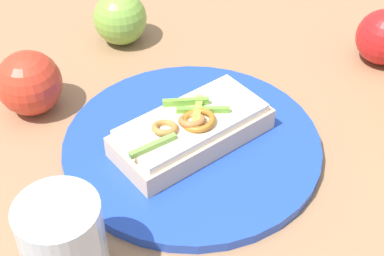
# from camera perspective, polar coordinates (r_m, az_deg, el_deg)

# --- Properties ---
(ground_plane) EXTENTS (2.00, 2.00, 0.00)m
(ground_plane) POSITION_cam_1_polar(r_m,az_deg,el_deg) (0.66, -0.00, -2.11)
(ground_plane) COLOR #976E4C
(ground_plane) RESTS_ON ground
(plate) EXTENTS (0.30, 0.30, 0.01)m
(plate) POSITION_cam_1_polar(r_m,az_deg,el_deg) (0.66, -0.00, -1.71)
(plate) COLOR blue
(plate) RESTS_ON ground_plane
(sandwich) EXTENTS (0.09, 0.18, 0.05)m
(sandwich) POSITION_cam_1_polar(r_m,az_deg,el_deg) (0.64, -0.03, -0.13)
(sandwich) COLOR beige
(sandwich) RESTS_ON plate
(apple_2) EXTENTS (0.09, 0.09, 0.08)m
(apple_2) POSITION_cam_1_polar(r_m,az_deg,el_deg) (0.82, 18.61, 8.60)
(apple_2) COLOR red
(apple_2) RESTS_ON ground_plane
(apple_3) EXTENTS (0.11, 0.11, 0.08)m
(apple_3) POSITION_cam_1_polar(r_m,az_deg,el_deg) (0.72, -15.94, 4.34)
(apple_3) COLOR red
(apple_3) RESTS_ON ground_plane
(apple_5) EXTENTS (0.11, 0.11, 0.08)m
(apple_5) POSITION_cam_1_polar(r_m,az_deg,el_deg) (0.83, -7.18, 10.82)
(apple_5) COLOR #7DAF3F
(apple_5) RESTS_ON ground_plane
(drinking_glass) EXTENTS (0.07, 0.07, 0.10)m
(drinking_glass) POSITION_cam_1_polar(r_m,az_deg,el_deg) (0.52, -12.64, -11.35)
(drinking_glass) COLOR silver
(drinking_glass) RESTS_ON ground_plane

